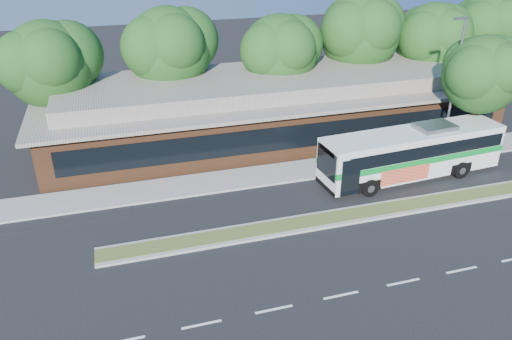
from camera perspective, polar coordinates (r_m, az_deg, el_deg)
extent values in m
plane|color=black|center=(26.82, 10.93, -5.95)|extent=(120.00, 120.00, 0.00)
cube|color=#495524|center=(27.22, 10.39, -5.18)|extent=(26.00, 1.10, 0.15)
cube|color=gray|center=(31.81, 5.84, 0.06)|extent=(44.00, 2.60, 0.12)
cube|color=black|center=(33.72, -26.50, -1.31)|extent=(14.00, 12.00, 0.01)
cube|color=#58321B|center=(36.87, 2.13, 6.63)|extent=(32.00, 10.00, 3.20)
cube|color=#6D645C|center=(36.31, 2.17, 9.18)|extent=(33.20, 11.20, 0.24)
cube|color=#6D645C|center=(36.13, 2.19, 10.13)|extent=(30.00, 8.00, 1.00)
cube|color=black|center=(32.44, 4.95, 3.84)|extent=(30.00, 0.06, 1.60)
cylinder|color=slate|center=(34.51, 21.58, 8.42)|extent=(0.16, 0.16, 9.00)
cube|color=slate|center=(33.26, 22.34, 15.74)|extent=(0.90, 0.18, 0.14)
cylinder|color=black|center=(37.08, -21.60, 5.49)|extent=(0.44, 0.44, 3.99)
sphere|color=#184015|center=(36.02, -22.61, 11.02)|extent=(5.80, 5.80, 5.80)
sphere|color=#184015|center=(36.22, -20.61, 12.20)|extent=(4.52, 4.52, 4.52)
cylinder|color=black|center=(38.02, -9.48, 7.71)|extent=(0.44, 0.44, 4.20)
sphere|color=#184015|center=(36.96, -9.94, 13.43)|extent=(6.00, 6.00, 6.00)
sphere|color=#184015|center=(37.46, -7.99, 14.50)|extent=(4.68, 4.68, 4.68)
cylinder|color=black|center=(38.86, 2.60, 8.15)|extent=(0.44, 0.44, 3.78)
sphere|color=#184015|center=(37.88, 2.72, 13.27)|extent=(5.60, 5.60, 5.60)
sphere|color=#184015|center=(38.58, 4.35, 14.16)|extent=(4.37, 4.37, 4.37)
cylinder|color=black|center=(42.34, 11.29, 9.68)|extent=(0.44, 0.44, 4.41)
sphere|color=#184015|center=(41.36, 11.81, 15.06)|extent=(6.20, 6.20, 6.20)
sphere|color=#184015|center=(42.33, 13.32, 15.86)|extent=(4.84, 4.84, 4.84)
cylinder|color=black|center=(44.66, 18.81, 9.29)|extent=(0.44, 0.44, 3.86)
sphere|color=#184015|center=(43.79, 19.53, 13.86)|extent=(5.80, 5.80, 5.80)
sphere|color=#184015|center=(44.80, 20.71, 14.55)|extent=(4.52, 4.52, 4.52)
cylinder|color=black|center=(48.99, 24.07, 10.02)|extent=(0.44, 0.44, 4.12)
sphere|color=#184015|center=(48.17, 24.94, 14.39)|extent=(6.00, 6.00, 6.00)
sphere|color=#184015|center=(49.30, 25.96, 15.00)|extent=(4.68, 4.68, 4.68)
cube|color=silver|center=(31.59, 17.36, 1.94)|extent=(11.73, 3.29, 2.66)
cube|color=black|center=(31.56, 17.91, 2.89)|extent=(10.81, 3.27, 0.80)
cube|color=silver|center=(31.13, 17.66, 3.97)|extent=(11.75, 3.31, 0.25)
cube|color=#057B26|center=(31.63, 17.34, 1.81)|extent=(11.79, 3.35, 0.37)
cube|color=black|center=(28.45, 8.05, 0.87)|extent=(0.21, 2.17, 1.65)
cube|color=black|center=(35.09, 25.12, 4.17)|extent=(0.20, 2.02, 1.07)
cube|color=#BD373D|center=(30.27, 16.69, -0.54)|extent=(3.28, 0.28, 0.97)
cube|color=slate|center=(31.92, 19.80, 4.69)|extent=(2.42, 1.71, 0.29)
cylinder|color=black|center=(29.26, 12.85, -1.99)|extent=(1.08, 0.42, 1.06)
cylinder|color=black|center=(31.05, 10.48, 0.00)|extent=(1.08, 0.42, 1.06)
cylinder|color=black|center=(33.03, 22.35, 0.02)|extent=(1.08, 0.42, 1.06)
cylinder|color=black|center=(34.63, 19.76, 1.70)|extent=(1.08, 0.42, 1.06)
imported|color=#B4B5BC|center=(32.19, -14.75, 0.76)|extent=(4.73, 2.76, 1.29)
cylinder|color=black|center=(35.61, 23.39, 4.47)|extent=(0.44, 0.44, 4.16)
sphere|color=#184015|center=(34.56, 24.46, 9.89)|extent=(4.87, 4.87, 4.87)
sphere|color=#184015|center=(35.44, 25.59, 10.70)|extent=(3.80, 3.80, 3.80)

